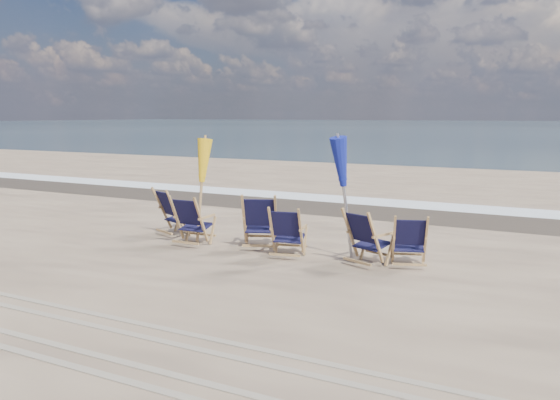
% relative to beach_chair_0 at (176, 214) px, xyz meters
% --- Properties ---
extents(ocean, '(400.00, 400.00, 0.00)m').
position_rel_beach_chair_0_xyz_m(ocean, '(2.21, 126.17, -0.52)').
color(ocean, '#334A55').
rests_on(ocean, ground).
extents(surf_foam, '(200.00, 1.40, 0.01)m').
position_rel_beach_chair_0_xyz_m(surf_foam, '(2.21, 6.47, -0.51)').
color(surf_foam, silver).
rests_on(surf_foam, ground).
extents(wet_sand_strip, '(200.00, 2.60, 0.00)m').
position_rel_beach_chair_0_xyz_m(wet_sand_strip, '(2.21, 4.97, -0.51)').
color(wet_sand_strip, '#42362A').
rests_on(wet_sand_strip, ground).
extents(tire_tracks, '(80.00, 1.30, 0.01)m').
position_rel_beach_chair_0_xyz_m(tire_tracks, '(2.21, -4.63, -0.51)').
color(tire_tracks, gray).
rests_on(tire_tracks, ground).
extents(beach_chair_0, '(0.89, 0.93, 1.03)m').
position_rel_beach_chair_0_xyz_m(beach_chair_0, '(0.00, 0.00, 0.00)').
color(beach_chair_0, black).
rests_on(beach_chair_0, ground).
extents(beach_chair_1, '(0.66, 0.74, 1.01)m').
position_rel_beach_chair_0_xyz_m(beach_chair_1, '(0.95, -0.48, -0.01)').
color(beach_chair_1, black).
rests_on(beach_chair_1, ground).
extents(beach_chair_2, '(0.93, 0.98, 1.08)m').
position_rel_beach_chair_0_xyz_m(beach_chair_2, '(2.31, -0.01, 0.03)').
color(beach_chair_2, black).
rests_on(beach_chair_2, ground).
extents(beach_chair_3, '(0.73, 0.79, 0.95)m').
position_rel_beach_chair_0_xyz_m(beach_chair_3, '(3.00, -0.41, -0.04)').
color(beach_chair_3, black).
rests_on(beach_chair_3, ground).
extents(beach_chair_4, '(0.86, 0.90, 0.99)m').
position_rel_beach_chair_0_xyz_m(beach_chair_4, '(4.36, -0.45, -0.02)').
color(beach_chair_4, black).
rests_on(beach_chair_4, ground).
extents(beach_chair_5, '(0.76, 0.81, 0.92)m').
position_rel_beach_chair_0_xyz_m(beach_chair_5, '(5.09, -0.04, -0.06)').
color(beach_chair_5, black).
rests_on(beach_chair_5, ground).
extents(umbrella_yellow, '(0.30, 0.30, 2.06)m').
position_rel_beach_chair_0_xyz_m(umbrella_yellow, '(0.70, -0.12, 1.03)').
color(umbrella_yellow, '#AA804C').
rests_on(umbrella_yellow, ground).
extents(umbrella_blue, '(0.30, 0.30, 2.17)m').
position_rel_beach_chair_0_xyz_m(umbrella_blue, '(3.70, -0.06, 1.13)').
color(umbrella_blue, '#A5A5AD').
rests_on(umbrella_blue, ground).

